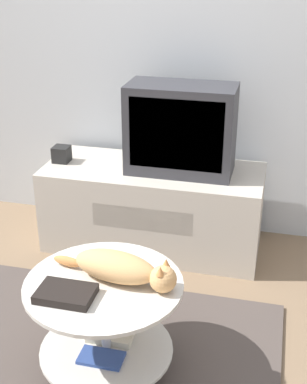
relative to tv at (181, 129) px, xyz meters
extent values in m
plane|color=#7F664C|center=(-0.17, -1.27, -0.82)|extent=(12.00, 12.00, 0.00)
cube|color=silver|center=(-0.17, 0.36, 0.48)|extent=(8.00, 0.05, 2.60)
cube|color=#4C423D|center=(-0.17, -1.27, -0.81)|extent=(1.74, 1.50, 0.02)
cube|color=beige|center=(-0.17, 0.00, -0.54)|extent=(1.38, 0.57, 0.54)
cube|color=#B7AD9E|center=(-0.17, -0.28, -0.49)|extent=(0.62, 0.01, 0.15)
cube|color=#333338|center=(0.00, 0.00, 0.00)|extent=(0.65, 0.32, 0.54)
cube|color=black|center=(0.00, -0.15, 0.01)|extent=(0.56, 0.01, 0.42)
cube|color=black|center=(-0.78, -0.03, -0.22)|extent=(0.10, 0.10, 0.10)
cylinder|color=#B2B2B7|center=(-0.09, -1.21, -0.79)|extent=(0.29, 0.29, 0.01)
cylinder|color=#B7B7BC|center=(-0.09, -1.21, -0.56)|extent=(0.04, 0.04, 0.46)
cylinder|color=beige|center=(-0.09, -1.21, -0.68)|extent=(0.61, 0.61, 0.01)
cylinder|color=beige|center=(-0.09, -1.21, -0.32)|extent=(0.70, 0.70, 0.02)
cube|color=beige|center=(-0.10, -1.14, -0.66)|extent=(0.21, 0.13, 0.03)
cube|color=#2D478C|center=(-0.09, -1.29, -0.66)|extent=(0.20, 0.12, 0.02)
cube|color=black|center=(-0.21, -1.35, -0.30)|extent=(0.24, 0.16, 0.04)
ellipsoid|color=tan|center=(-0.05, -1.17, -0.25)|extent=(0.40, 0.23, 0.13)
sphere|color=tan|center=(0.17, -1.20, -0.26)|extent=(0.12, 0.12, 0.12)
cone|color=#D18447|center=(0.17, -1.17, -0.20)|extent=(0.04, 0.04, 0.04)
cone|color=#D18447|center=(0.16, -1.24, -0.20)|extent=(0.04, 0.04, 0.04)
ellipsoid|color=#D18447|center=(-0.29, -1.13, -0.29)|extent=(0.15, 0.06, 0.04)
camera|label=1|loc=(0.58, -3.03, 1.01)|focal=50.00mm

